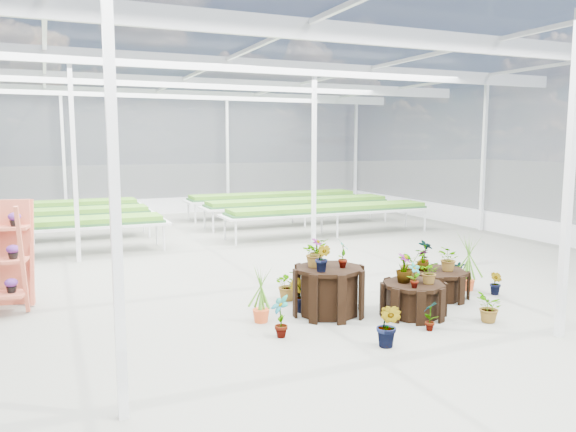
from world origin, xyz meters
name	(u,v)px	position (x,y,z in m)	size (l,w,h in m)	color
ground_plane	(262,290)	(0.00, 0.00, 0.00)	(24.00, 24.00, 0.00)	gray
greenhouse_shell	(262,169)	(0.00, 0.00, 2.25)	(18.00, 24.00, 4.50)	white
steel_frame	(262,169)	(0.00, 0.00, 2.25)	(18.00, 24.00, 4.50)	silver
nursery_benches	(178,219)	(0.00, 7.20, 0.42)	(16.00, 7.00, 0.84)	silver
plinth_tall	(329,291)	(0.46, -1.78, 0.38)	(1.13, 1.13, 0.77)	black
plinth_mid	(413,299)	(1.66, -2.38, 0.27)	(1.01, 1.01, 0.53)	black
plinth_low	(436,284)	(2.66, -1.68, 0.25)	(1.09, 1.09, 0.49)	black
nursery_plants	(381,276)	(1.42, -1.81, 0.53)	(4.74, 3.09, 1.23)	#41781E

